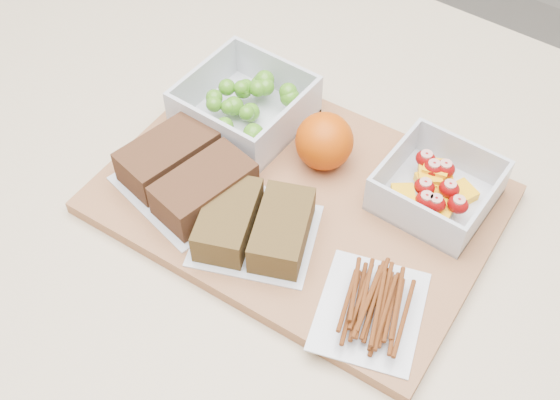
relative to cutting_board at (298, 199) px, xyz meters
The scene contains 8 objects.
counter 0.46m from the cutting_board, 153.90° to the right, with size 1.20×0.90×0.90m, color beige.
cutting_board is the anchor object (origin of this frame).
grape_container 0.14m from the cutting_board, 152.59° to the left, with size 0.13×0.13×0.06m.
fruit_container 0.15m from the cutting_board, 33.15° to the left, with size 0.12×0.12×0.05m.
orange 0.07m from the cutting_board, 95.98° to the left, with size 0.07×0.07×0.07m, color #C94804.
sandwich_bag_left 0.13m from the cutting_board, 150.12° to the right, with size 0.16×0.15×0.04m.
sandwich_bag_center 0.08m from the cutting_board, 93.04° to the right, with size 0.16×0.15×0.04m.
pretzel_bag 0.16m from the cutting_board, 29.63° to the right, with size 0.13×0.15×0.03m.
Camera 1 is at (0.30, -0.41, 1.51)m, focal length 45.00 mm.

